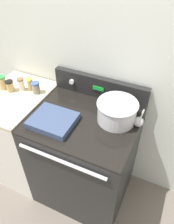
{
  "coord_description": "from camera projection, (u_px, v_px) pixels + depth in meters",
  "views": [
    {
      "loc": [
        0.51,
        -0.71,
        1.98
      ],
      "look_at": [
        0.02,
        0.34,
        0.99
      ],
      "focal_mm": 35.0,
      "sensor_mm": 36.0,
      "label": 1
    }
  ],
  "objects": [
    {
      "name": "kitchen_wall",
      "position": [
        104.0,
        56.0,
        1.59
      ],
      "size": [
        8.0,
        0.05,
        2.5
      ],
      "color": "silver",
      "rests_on": "ground_plane"
    },
    {
      "name": "control_panel",
      "position": [
        100.0,
        87.0,
        1.71
      ],
      "size": [
        0.77,
        0.07,
        0.18
      ],
      "color": "black",
      "rests_on": "stove_range"
    },
    {
      "name": "mixing_bowl",
      "position": [
        117.0,
        111.0,
        1.5
      ],
      "size": [
        0.28,
        0.28,
        0.15
      ],
      "color": "silver",
      "rests_on": "stove_range"
    },
    {
      "name": "side_counter",
      "position": [
        24.0,
        135.0,
        2.06
      ],
      "size": [
        0.49,
        0.64,
        0.94
      ],
      "color": "silver",
      "rests_on": "ground_plane"
    },
    {
      "name": "casserole_dish",
      "position": [
        53.0,
        120.0,
        1.51
      ],
      "size": [
        0.3,
        0.26,
        0.05
      ],
      "color": "#38476B",
      "rests_on": "stove_range"
    },
    {
      "name": "ground_plane",
      "position": [
        69.0,
        217.0,
        1.95
      ],
      "size": [
        12.0,
        12.0,
        0.0
      ],
      "primitive_type": "plane",
      "color": "#6B6056"
    },
    {
      "name": "stove_range",
      "position": [
        84.0,
        159.0,
        1.86
      ],
      "size": [
        0.77,
        0.67,
        0.93
      ],
      "color": "black",
      "rests_on": "ground_plane"
    },
    {
      "name": "spice_jar_yellow_cap",
      "position": [
        30.0,
        84.0,
        1.78
      ],
      "size": [
        0.05,
        0.05,
        0.11
      ],
      "color": "tan",
      "rests_on": "side_counter"
    },
    {
      "name": "spice_jar_green_cap",
      "position": [
        2.0,
        83.0,
        1.79
      ],
      "size": [
        0.07,
        0.07,
        0.12
      ],
      "color": "tan",
      "rests_on": "side_counter"
    },
    {
      "name": "spice_jar_black_cap",
      "position": [
        10.0,
        86.0,
        1.77
      ],
      "size": [
        0.06,
        0.06,
        0.09
      ],
      "color": "tan",
      "rests_on": "side_counter"
    },
    {
      "name": "spice_jar_blue_cap",
      "position": [
        36.0,
        88.0,
        1.75
      ],
      "size": [
        0.06,
        0.06,
        0.1
      ],
      "color": "gray",
      "rests_on": "side_counter"
    },
    {
      "name": "ladle",
      "position": [
        139.0,
        120.0,
        1.5
      ],
      "size": [
        0.07,
        0.31,
        0.07
      ],
      "color": "#B7B7B7",
      "rests_on": "stove_range"
    },
    {
      "name": "spice_jar_brown_cap",
      "position": [
        21.0,
        84.0,
        1.78
      ],
      "size": [
        0.05,
        0.05,
        0.11
      ],
      "color": "beige",
      "rests_on": "side_counter"
    }
  ]
}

